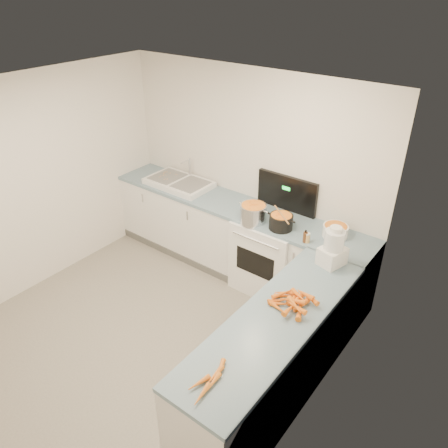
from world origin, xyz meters
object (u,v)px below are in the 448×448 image
Objects in this scene: sink at (179,183)px; spice_jar at (307,238)px; black_pot at (281,223)px; extract_bottle at (305,237)px; food_processor at (333,248)px; steel_pot at (253,214)px; stove at (270,252)px; mixing_bowl at (335,231)px.

sink reaches higher than spice_jar.
black_pot reaches higher than extract_bottle.
steel_pot is at bearing 167.57° from food_processor.
steel_pot reaches higher than black_pot.
stove is 3.32× the size of food_processor.
extract_bottle is at bearing -22.78° from stove.
food_processor is (0.73, -0.28, 0.10)m from black_pot.
sink is 3.20× the size of mixing_bowl.
extract_bottle is (0.34, -0.09, -0.01)m from black_pot.
black_pot is (0.33, 0.04, -0.02)m from steel_pot.
extract_bottle is (0.68, -0.04, -0.03)m from steel_pot.
stove is 0.60m from steel_pot.
extract_bottle is (-0.19, -0.30, -0.00)m from mixing_bowl.
stove reaches higher than extract_bottle.
mixing_bowl is 0.36m from extract_bottle.
mixing_bowl is 0.66× the size of food_processor.
food_processor reaches higher than black_pot.
extract_bottle is at bearing -122.75° from mixing_bowl.
sink is 2.41m from food_processor.
spice_jar is at bearing -6.49° from sink.
black_pot is at bearing 7.47° from steel_pot.
steel_pot is (-0.15, -0.18, 0.56)m from stove.
food_processor is (0.92, -0.41, 0.64)m from stove.
food_processor is (0.19, -0.49, 0.11)m from mixing_bowl.
sink is 2.10× the size of food_processor.
extract_bottle is at bearing -150.86° from spice_jar.
food_processor reaches higher than spice_jar.
food_processor reaches higher than mixing_bowl.
spice_jar is (0.02, 0.01, -0.01)m from extract_bottle.
sink is at bearing 174.71° from black_pot.
mixing_bowl is 2.85× the size of spice_jar.
stove is at bearing 50.49° from steel_pot.
black_pot reaches higher than mixing_bowl.
spice_jar is at bearing -121.01° from mixing_bowl.
sink is 9.11× the size of spice_jar.
stove reaches higher than food_processor.
steel_pot is 1.09m from food_processor.
sink is 2.01m from spice_jar.
stove is 0.78m from extract_bottle.
mixing_bowl is (0.72, 0.08, 0.53)m from stove.
black_pot is 0.35m from extract_bottle.
food_processor is (0.37, -0.20, 0.13)m from spice_jar.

